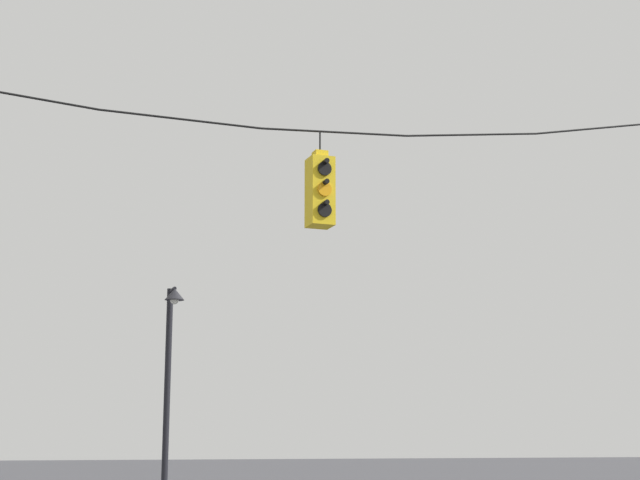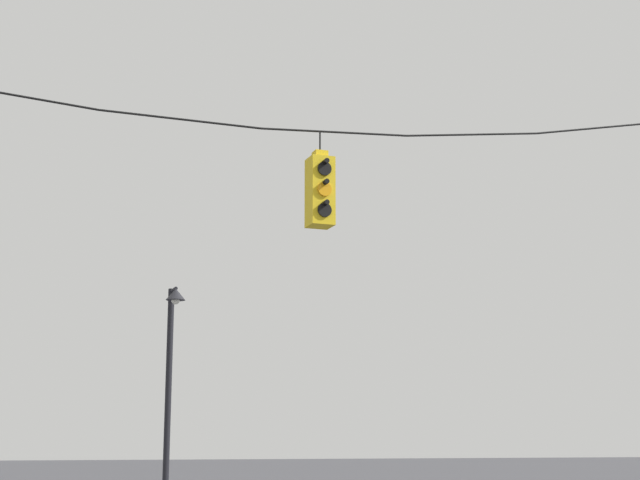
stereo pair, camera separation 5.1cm
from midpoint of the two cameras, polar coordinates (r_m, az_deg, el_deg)
span_wire at (r=13.58m, az=-8.07°, el=8.12°), size 15.64×0.03×0.89m
traffic_light_near_left_pole at (r=13.77m, az=-0.09°, el=2.88°), size 0.34×0.46×1.37m
street_lamp at (r=18.86m, az=-8.83°, el=-7.40°), size 0.37×0.65×4.62m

